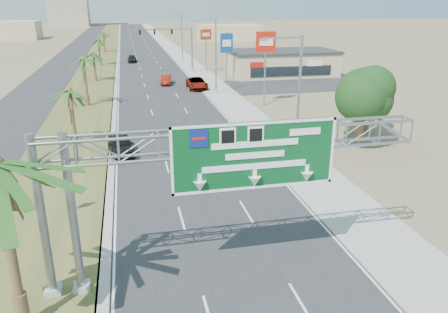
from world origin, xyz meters
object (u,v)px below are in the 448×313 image
(car_right_lane, at_px, (197,83))
(car_mid_lane, at_px, (166,80))
(store_building, at_px, (281,64))
(pole_sign_blue, at_px, (227,45))
(signal_mast, at_px, (181,46))
(pole_sign_red_far, at_px, (206,38))
(pole_sign_red_near, at_px, (266,47))
(car_far, at_px, (132,59))
(sign_gantry, at_px, (217,154))
(car_left_lane, at_px, (120,145))

(car_right_lane, bearing_deg, car_mid_lane, 131.27)
(store_building, xyz_separation_m, pole_sign_blue, (-10.75, -4.11, 3.71))
(store_building, bearing_deg, car_mid_lane, -166.63)
(signal_mast, distance_m, pole_sign_red_far, 4.76)
(car_right_lane, bearing_deg, pole_sign_red_near, -63.22)
(car_right_lane, distance_m, car_far, 33.92)
(signal_mast, bearing_deg, sign_gantry, -95.74)
(pole_sign_red_far, bearing_deg, pole_sign_blue, -81.58)
(car_mid_lane, bearing_deg, car_left_lane, -94.32)
(car_far, relative_size, pole_sign_blue, 0.59)
(pole_sign_red_far, bearing_deg, sign_gantry, -99.89)
(store_building, bearing_deg, sign_gantry, -112.36)
(store_building, xyz_separation_m, pole_sign_red_near, (-10.13, -22.30, 5.16))
(car_right_lane, bearing_deg, car_far, 104.98)
(car_mid_lane, height_order, car_right_lane, car_right_lane)
(car_right_lane, xyz_separation_m, pole_sign_blue, (5.75, 5.49, 4.90))
(car_left_lane, distance_m, car_right_lane, 29.80)
(sign_gantry, height_order, pole_sign_blue, pole_sign_blue)
(car_far, bearing_deg, signal_mast, -63.67)
(car_left_lane, height_order, car_far, car_left_lane)
(signal_mast, xyz_separation_m, car_far, (-8.36, 17.22, -4.19))
(pole_sign_blue, height_order, pole_sign_red_far, pole_sign_red_far)
(store_building, bearing_deg, signal_mast, 160.46)
(car_mid_lane, distance_m, pole_sign_blue, 11.08)
(pole_sign_blue, distance_m, pole_sign_red_far, 10.21)
(sign_gantry, relative_size, pole_sign_red_far, 2.15)
(sign_gantry, distance_m, signal_mast, 62.37)
(sign_gantry, distance_m, store_building, 60.77)
(signal_mast, height_order, store_building, signal_mast)
(sign_gantry, relative_size, store_building, 0.93)
(pole_sign_red_near, bearing_deg, signal_mast, 103.33)
(pole_sign_blue, bearing_deg, sign_gantry, -103.33)
(pole_sign_blue, bearing_deg, signal_mast, 121.10)
(car_right_lane, xyz_separation_m, pole_sign_red_near, (6.37, -12.70, 6.35))
(car_far, xyz_separation_m, pole_sign_red_far, (12.95, -17.21, 5.45))
(car_mid_lane, height_order, pole_sign_red_near, pole_sign_red_near)
(signal_mast, bearing_deg, pole_sign_red_far, 0.11)
(signal_mast, bearing_deg, pole_sign_red_near, -76.67)
(car_mid_lane, bearing_deg, signal_mast, 78.55)
(car_right_lane, relative_size, pole_sign_red_near, 0.64)
(car_left_lane, xyz_separation_m, pole_sign_red_far, (15.26, 43.27, 5.27))
(pole_sign_blue, bearing_deg, car_left_lane, -116.79)
(pole_sign_red_near, bearing_deg, car_mid_lane, 121.04)
(sign_gantry, xyz_separation_m, car_mid_lane, (2.46, 51.18, -5.34))
(car_right_lane, bearing_deg, pole_sign_red_far, 74.85)
(car_mid_lane, height_order, car_far, car_mid_lane)
(car_mid_lane, distance_m, car_right_lane, 6.24)
(car_right_lane, relative_size, pole_sign_blue, 0.75)
(car_mid_lane, height_order, pole_sign_red_far, pole_sign_red_far)
(car_left_lane, relative_size, pole_sign_red_far, 0.64)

